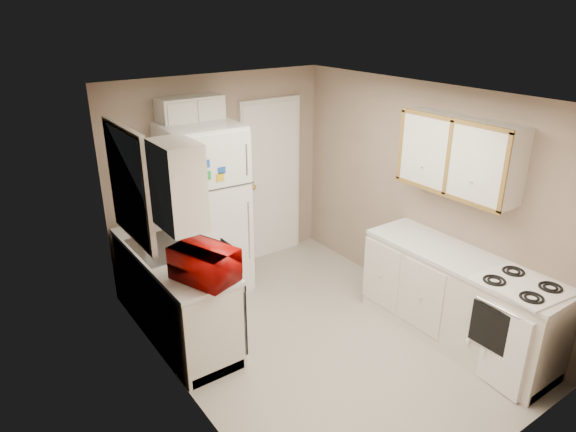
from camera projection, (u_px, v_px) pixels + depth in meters
floor at (317, 337)px, 5.17m from camera, size 3.80×3.80×0.00m
ceiling at (323, 96)px, 4.26m from camera, size 3.80×3.80×0.00m
wall_left at (178, 270)px, 3.96m from camera, size 3.80×3.80×0.00m
wall_right at (422, 197)px, 5.46m from camera, size 3.80×3.80×0.00m
wall_back at (221, 176)px, 6.15m from camera, size 2.80×2.80×0.00m
wall_front at (505, 325)px, 3.28m from camera, size 2.80×2.80×0.00m
left_counter at (174, 293)px, 5.09m from camera, size 0.60×1.80×0.90m
dishwasher at (230, 307)px, 4.78m from camera, size 0.03×0.58×0.72m
sink at (165, 250)px, 5.05m from camera, size 0.54×0.74×0.16m
microwave at (205, 264)px, 4.38m from camera, size 0.61×0.47×0.36m
soap_bottle at (148, 230)px, 5.16m from camera, size 0.13×0.13×0.22m
window_blinds at (130, 184)px, 4.62m from camera, size 0.10×0.98×1.08m
upper_cabinet_left at (178, 185)px, 3.98m from camera, size 0.30×0.45×0.70m
refrigerator at (204, 210)px, 5.72m from camera, size 0.85×0.83×1.95m
cabinet_over_fridge at (191, 115)px, 5.51m from camera, size 0.70×0.30×0.40m
interior_door at (271, 180)px, 6.56m from camera, size 0.86×0.06×2.08m
right_counter at (457, 299)px, 4.98m from camera, size 0.60×2.00×0.90m
stove at (512, 335)px, 4.52m from camera, size 0.60×0.71×0.80m
upper_cabinet_right at (459, 155)px, 4.78m from camera, size 0.30×1.20×0.70m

